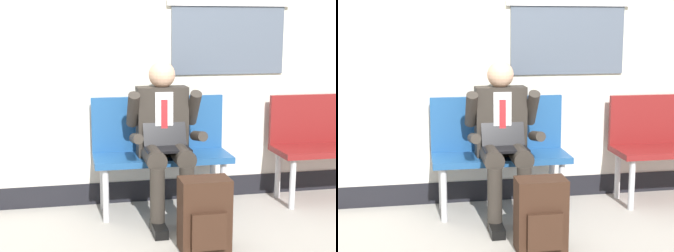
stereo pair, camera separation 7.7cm
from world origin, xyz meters
The scene contains 6 objects.
ground_plane centered at (0.00, 0.00, 0.00)m, with size 18.00×18.00×0.00m, color #9E9991.
station_wall centered at (0.01, 0.59, 1.39)m, with size 5.82×0.17×2.79m.
bench_with_person centered at (-0.02, 0.32, 0.54)m, with size 1.10×0.42×0.93m.
bench_empty centered at (1.49, 0.31, 0.53)m, with size 1.05×0.42×0.91m.
person_seated centered at (-0.02, 0.11, 0.65)m, with size 0.57×0.70×1.23m.
backpack centered at (0.12, -0.55, 0.24)m, with size 0.34×0.24×0.50m.
Camera 1 is at (-0.75, -3.69, 1.46)m, focal length 54.55 mm.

